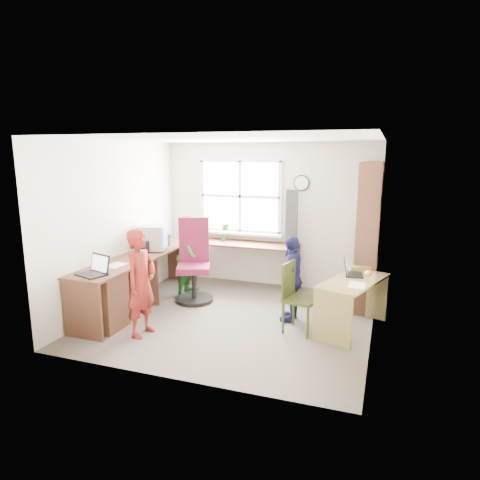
{
  "coord_description": "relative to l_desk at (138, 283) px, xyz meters",
  "views": [
    {
      "loc": [
        1.91,
        -5.18,
        2.22
      ],
      "look_at": [
        0.0,
        0.25,
        1.05
      ],
      "focal_mm": 32.0,
      "sensor_mm": 36.0,
      "label": 1
    }
  ],
  "objects": [
    {
      "name": "room",
      "position": [
        1.32,
        0.38,
        0.76
      ],
      "size": [
        3.64,
        3.44,
        2.44
      ],
      "color": "#474038",
      "rests_on": "ground"
    },
    {
      "name": "l_desk",
      "position": [
        0.0,
        0.0,
        0.0
      ],
      "size": [
        2.38,
        2.95,
        0.75
      ],
      "color": "#4E2E1F",
      "rests_on": "ground"
    },
    {
      "name": "right_desk",
      "position": [
        2.85,
        0.43,
        0.03
      ],
      "size": [
        0.88,
        1.26,
        0.66
      ],
      "rotation": [
        0.0,
        0.0,
        -0.33
      ],
      "color": "olive",
      "rests_on": "ground"
    },
    {
      "name": "bookshelf",
      "position": [
        2.96,
        1.47,
        0.55
      ],
      "size": [
        0.3,
        1.02,
        2.1
      ],
      "color": "#4E2E1F",
      "rests_on": "ground"
    },
    {
      "name": "swivel_chair",
      "position": [
        0.46,
        0.82,
        0.09
      ],
      "size": [
        0.76,
        0.76,
        1.26
      ],
      "rotation": [
        0.0,
        0.0,
        0.38
      ],
      "color": "black",
      "rests_on": "ground"
    },
    {
      "name": "wooden_chair",
      "position": [
        2.18,
        0.18,
        0.03
      ],
      "size": [
        0.45,
        0.45,
        0.89
      ],
      "rotation": [
        0.0,
        0.0,
        -0.2
      ],
      "color": "#293511",
      "rests_on": "ground"
    },
    {
      "name": "crt_monitor",
      "position": [
        -0.19,
        0.73,
        0.49
      ],
      "size": [
        0.48,
        0.45,
        0.39
      ],
      "rotation": [
        0.0,
        0.0,
        0.29
      ],
      "color": "#A3A2A7",
      "rests_on": "l_desk"
    },
    {
      "name": "laptop_left",
      "position": [
        -0.17,
        -0.68,
        0.35
      ],
      "size": [
        0.43,
        0.39,
        0.24
      ],
      "rotation": [
        0.0,
        0.0,
        -0.32
      ],
      "color": "black",
      "rests_on": "l_desk"
    },
    {
      "name": "laptop_right",
      "position": [
        2.8,
        0.65,
        0.26
      ],
      "size": [
        0.28,
        0.32,
        0.21
      ],
      "rotation": [
        0.0,
        0.0,
        1.68
      ],
      "color": "black",
      "rests_on": "right_desk"
    },
    {
      "name": "speaker_a",
      "position": [
        -0.19,
        0.51,
        0.39
      ],
      "size": [
        0.09,
        0.09,
        0.19
      ],
      "rotation": [
        0.0,
        0.0,
        -0.01
      ],
      "color": "black",
      "rests_on": "l_desk"
    },
    {
      "name": "speaker_b",
      "position": [
        -0.14,
        1.1,
        0.39
      ],
      "size": [
        0.09,
        0.09,
        0.18
      ],
      "rotation": [
        0.0,
        0.0,
        0.04
      ],
      "color": "black",
      "rests_on": "l_desk"
    },
    {
      "name": "cd_tower",
      "position": [
        1.75,
        1.78,
        0.75
      ],
      "size": [
        0.2,
        0.18,
        0.91
      ],
      "rotation": [
        0.0,
        0.0,
        0.11
      ],
      "color": "black",
      "rests_on": "l_desk"
    },
    {
      "name": "game_box",
      "position": [
        2.87,
        1.0,
        0.24
      ],
      "size": [
        0.36,
        0.36,
        0.06
      ],
      "rotation": [
        0.0,
        0.0,
        0.34
      ],
      "color": "red",
      "rests_on": "right_desk"
    },
    {
      "name": "paper_a",
      "position": [
        -0.19,
        -0.23,
        0.3
      ],
      "size": [
        0.22,
        0.31,
        0.0
      ],
      "rotation": [
        0.0,
        0.0,
        -0.05
      ],
      "color": "beige",
      "rests_on": "l_desk"
    },
    {
      "name": "paper_b",
      "position": [
        2.91,
        0.22,
        0.21
      ],
      "size": [
        0.2,
        0.28,
        0.0
      ],
      "rotation": [
        0.0,
        0.0,
        -0.0
      ],
      "color": "beige",
      "rests_on": "right_desk"
    },
    {
      "name": "potted_plant",
      "position": [
        0.59,
        1.78,
        0.45
      ],
      "size": [
        0.19,
        0.16,
        0.3
      ],
      "primitive_type": "imported",
      "rotation": [
        0.0,
        0.0,
        0.17
      ],
      "color": "#28662D",
      "rests_on": "l_desk"
    },
    {
      "name": "person_red",
      "position": [
        0.41,
        -0.57,
        0.21
      ],
      "size": [
        0.36,
        0.51,
        1.33
      ],
      "primitive_type": "imported",
      "rotation": [
        0.0,
        0.0,
        1.48
      ],
      "color": "maroon",
      "rests_on": "ground"
    },
    {
      "name": "person_green",
      "position": [
        0.29,
        1.09,
        0.18
      ],
      "size": [
        0.52,
        0.64,
        1.26
      ],
      "primitive_type": "imported",
      "rotation": [
        0.0,
        0.0,
        1.64
      ],
      "color": "#296629",
      "rests_on": "ground"
    },
    {
      "name": "person_navy",
      "position": [
        2.06,
        0.51,
        0.12
      ],
      "size": [
        0.29,
        0.68,
        1.16
      ],
      "primitive_type": "imported",
      "rotation": [
        0.0,
        0.0,
        -1.58
      ],
      "color": "#161947",
      "rests_on": "ground"
    }
  ]
}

